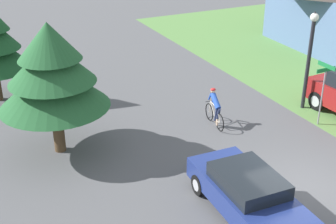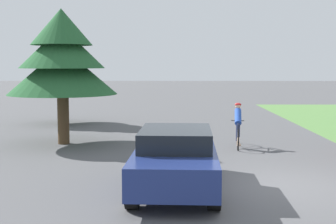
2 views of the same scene
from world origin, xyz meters
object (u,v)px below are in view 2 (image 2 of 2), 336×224
(conifer_tall_near, at_px, (62,58))
(sedan_left_lane, at_px, (176,158))
(cyclist, at_px, (238,126))
(conifer_tall_far, at_px, (62,64))

(conifer_tall_near, bearing_deg, sedan_left_lane, -56.97)
(sedan_left_lane, bearing_deg, cyclist, -19.52)
(cyclist, bearing_deg, sedan_left_lane, 164.80)
(cyclist, xyz_separation_m, conifer_tall_near, (-6.03, 0.71, 2.28))
(cyclist, bearing_deg, conifer_tall_near, 89.92)
(sedan_left_lane, height_order, conifer_tall_near, conifer_tall_near)
(conifer_tall_near, distance_m, conifer_tall_far, 5.83)
(cyclist, height_order, conifer_tall_near, conifer_tall_near)
(cyclist, distance_m, conifer_tall_far, 9.96)
(cyclist, distance_m, conifer_tall_near, 6.49)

